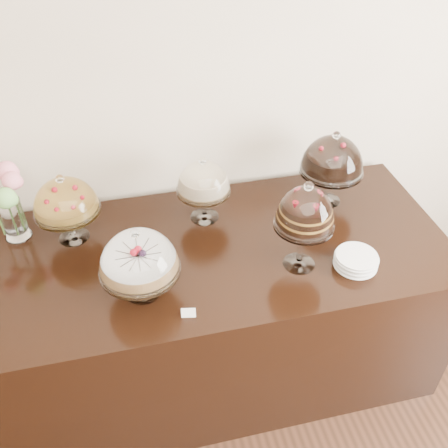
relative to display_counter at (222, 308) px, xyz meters
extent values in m
cube|color=beige|center=(0.00, 0.55, 1.05)|extent=(5.00, 0.04, 3.00)
cube|color=black|center=(0.00, 0.00, 0.00)|extent=(2.20, 1.00, 0.90)
cone|color=white|center=(-0.40, -0.21, 0.46)|extent=(0.15, 0.15, 0.02)
cylinder|color=white|center=(-0.40, -0.21, 0.53)|extent=(0.03, 0.03, 0.11)
cylinder|color=white|center=(-0.40, -0.21, 0.59)|extent=(0.34, 0.34, 0.01)
cylinder|color=#AC804C|center=(-0.40, -0.21, 0.62)|extent=(0.29, 0.29, 0.06)
sphere|color=#B40E21|center=(-0.32, -0.19, 0.66)|extent=(0.02, 0.02, 0.02)
sphere|color=#B40E21|center=(-0.46, -0.16, 0.66)|extent=(0.02, 0.02, 0.02)
sphere|color=#B40E21|center=(-0.41, -0.29, 0.66)|extent=(0.02, 0.02, 0.02)
sphere|color=white|center=(-0.40, -0.21, 0.79)|extent=(0.04, 0.04, 0.04)
cone|color=white|center=(0.32, -0.20, 0.46)|extent=(0.15, 0.15, 0.02)
cylinder|color=white|center=(0.32, -0.20, 0.58)|extent=(0.03, 0.03, 0.20)
cylinder|color=white|center=(0.32, -0.20, 0.68)|extent=(0.26, 0.26, 0.01)
cylinder|color=black|center=(0.32, -0.20, 0.74)|extent=(0.20, 0.20, 0.10)
sphere|color=#B40E21|center=(0.37, -0.18, 0.80)|extent=(0.02, 0.02, 0.02)
sphere|color=#B40E21|center=(0.30, -0.14, 0.80)|extent=(0.02, 0.02, 0.02)
sphere|color=#B40E21|center=(0.27, -0.21, 0.80)|extent=(0.02, 0.02, 0.02)
sphere|color=#B40E21|center=(0.34, -0.25, 0.80)|extent=(0.02, 0.02, 0.02)
sphere|color=white|center=(0.32, -0.20, 0.89)|extent=(0.04, 0.04, 0.04)
cone|color=white|center=(-0.04, 0.24, 0.46)|extent=(0.15, 0.15, 0.02)
cylinder|color=white|center=(-0.04, 0.24, 0.54)|extent=(0.03, 0.03, 0.14)
cylinder|color=white|center=(-0.04, 0.24, 0.62)|extent=(0.27, 0.27, 0.01)
cylinder|color=beige|center=(-0.04, 0.24, 0.66)|extent=(0.23, 0.23, 0.08)
sphere|color=white|center=(-0.04, 0.24, 0.79)|extent=(0.04, 0.04, 0.04)
cone|color=white|center=(0.63, 0.24, 0.46)|extent=(0.15, 0.15, 0.02)
cylinder|color=white|center=(0.63, 0.24, 0.56)|extent=(0.03, 0.03, 0.16)
cylinder|color=white|center=(0.63, 0.24, 0.64)|extent=(0.33, 0.33, 0.01)
cylinder|color=black|center=(0.63, 0.24, 0.69)|extent=(0.26, 0.26, 0.08)
sphere|color=#B40E21|center=(0.70, 0.26, 0.74)|extent=(0.02, 0.02, 0.02)
sphere|color=#B40E21|center=(0.58, 0.28, 0.74)|extent=(0.02, 0.02, 0.02)
sphere|color=#B40E21|center=(0.62, 0.17, 0.74)|extent=(0.02, 0.02, 0.02)
sphere|color=white|center=(0.63, 0.24, 0.84)|extent=(0.04, 0.04, 0.04)
cone|color=white|center=(-0.69, 0.23, 0.46)|extent=(0.15, 0.15, 0.02)
cylinder|color=white|center=(-0.69, 0.23, 0.54)|extent=(0.03, 0.03, 0.14)
cylinder|color=white|center=(-0.69, 0.23, 0.62)|extent=(0.31, 0.31, 0.01)
cylinder|color=#B18534|center=(-0.69, 0.23, 0.64)|extent=(0.26, 0.26, 0.04)
sphere|color=#B40E21|center=(-0.62, 0.25, 0.67)|extent=(0.02, 0.02, 0.02)
sphere|color=#B40E21|center=(-0.67, 0.30, 0.67)|extent=(0.02, 0.02, 0.02)
sphere|color=#B40E21|center=(-0.74, 0.28, 0.67)|extent=(0.02, 0.02, 0.02)
sphere|color=#B40E21|center=(-0.76, 0.21, 0.67)|extent=(0.02, 0.02, 0.02)
sphere|color=#B40E21|center=(-0.71, 0.16, 0.67)|extent=(0.02, 0.02, 0.02)
sphere|color=#B40E21|center=(-0.64, 0.18, 0.67)|extent=(0.02, 0.02, 0.02)
sphere|color=white|center=(-0.69, 0.23, 0.80)|extent=(0.04, 0.04, 0.04)
cylinder|color=white|center=(-0.96, 0.30, 0.56)|extent=(0.11, 0.11, 0.21)
cylinder|color=#476B2D|center=(-0.93, 0.30, 0.63)|extent=(0.01, 0.01, 0.28)
sphere|color=pink|center=(-0.91, 0.30, 0.77)|extent=(0.09, 0.09, 0.09)
cylinder|color=#476B2D|center=(-0.94, 0.34, 0.64)|extent=(0.01, 0.01, 0.29)
sphere|color=pink|center=(-0.93, 0.37, 0.78)|extent=(0.10, 0.10, 0.10)
cylinder|color=#476B2D|center=(-1.00, 0.34, 0.63)|extent=(0.01, 0.01, 0.27)
cylinder|color=#476B2D|center=(-0.95, 0.27, 0.61)|extent=(0.01, 0.01, 0.24)
sphere|color=#68A550|center=(-0.94, 0.23, 0.73)|extent=(0.10, 0.10, 0.10)
cylinder|color=silver|center=(0.57, -0.27, 0.45)|extent=(0.20, 0.20, 0.01)
cylinder|color=silver|center=(0.57, -0.27, 0.47)|extent=(0.19, 0.19, 0.01)
cylinder|color=silver|center=(0.57, -0.27, 0.48)|extent=(0.20, 0.20, 0.01)
cylinder|color=silver|center=(0.57, -0.27, 0.49)|extent=(0.19, 0.19, 0.01)
cylinder|color=silver|center=(0.57, -0.27, 0.50)|extent=(0.20, 0.20, 0.01)
cylinder|color=silver|center=(0.57, -0.27, 0.51)|extent=(0.19, 0.19, 0.01)
cube|color=white|center=(-0.23, -0.39, 0.47)|extent=(0.06, 0.03, 0.04)
camera|label=1|loc=(-0.39, -1.74, 2.06)|focal=40.00mm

